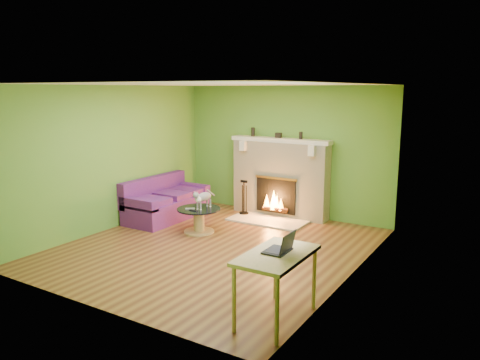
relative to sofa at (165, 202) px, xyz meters
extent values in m
plane|color=#532A17|center=(1.86, -0.96, -0.31)|extent=(5.00, 5.00, 0.00)
plane|color=white|center=(1.86, -0.96, 2.29)|extent=(5.00, 5.00, 0.00)
plane|color=#528C2D|center=(1.86, 1.54, 0.99)|extent=(5.00, 0.00, 5.00)
plane|color=#528C2D|center=(1.86, -3.46, 0.99)|extent=(5.00, 0.00, 5.00)
plane|color=#528C2D|center=(-0.39, -0.96, 0.99)|extent=(0.00, 5.00, 5.00)
plane|color=#528C2D|center=(4.11, -0.96, 0.99)|extent=(0.00, 5.00, 5.00)
plane|color=silver|center=(4.10, -1.86, 1.24)|extent=(0.00, 1.20, 1.20)
plane|color=white|center=(4.09, -1.86, 1.24)|extent=(0.00, 1.06, 1.06)
cube|color=beige|center=(1.86, 1.36, 0.44)|extent=(2.00, 0.35, 1.50)
cube|color=black|center=(1.86, 1.17, 0.13)|extent=(0.85, 0.03, 0.68)
cube|color=gold|center=(1.86, 1.17, 0.49)|extent=(0.91, 0.02, 0.04)
cylinder|color=black|center=(1.86, 1.14, -0.15)|extent=(0.55, 0.07, 0.07)
cube|color=beige|center=(1.86, 1.33, 1.23)|extent=(2.10, 0.28, 0.08)
cube|color=beige|center=(1.11, 1.15, 1.09)|extent=(0.12, 0.10, 0.20)
cube|color=beige|center=(2.61, 1.15, 1.09)|extent=(0.12, 0.10, 0.20)
cube|color=beige|center=(1.86, 0.84, -0.30)|extent=(1.50, 0.75, 0.03)
cube|color=beige|center=(1.86, 1.33, 1.23)|extent=(2.10, 0.28, 0.08)
cube|color=#4C195F|center=(0.06, -0.01, -0.11)|extent=(0.81, 1.80, 0.41)
cube|color=#4C195F|center=(-0.30, -0.01, 0.24)|extent=(0.18, 1.80, 0.51)
cube|color=#4C195F|center=(0.06, -0.81, 0.15)|extent=(0.81, 0.18, 0.20)
cube|color=#4C195F|center=(0.06, 0.80, 0.15)|extent=(0.81, 0.18, 0.20)
cube|color=#4C195F|center=(0.11, -0.51, 0.15)|extent=(0.65, 0.48, 0.11)
cube|color=#4C195F|center=(0.11, 0.09, 0.15)|extent=(0.65, 0.48, 0.11)
cube|color=#4C195F|center=(0.11, 0.59, 0.15)|extent=(0.65, 0.48, 0.11)
cylinder|color=tan|center=(1.14, -0.43, -0.30)|extent=(0.54, 0.54, 0.03)
cylinder|color=tan|center=(1.14, -0.43, -0.09)|extent=(0.19, 0.19, 0.38)
cylinder|color=black|center=(1.14, -0.43, 0.12)|extent=(0.78, 0.78, 0.02)
cube|color=tan|center=(3.81, -2.61, 0.44)|extent=(0.61, 1.05, 0.04)
cylinder|color=tan|center=(3.56, -3.08, 0.05)|extent=(0.05, 0.05, 0.73)
cylinder|color=tan|center=(4.06, -3.08, 0.05)|extent=(0.05, 0.05, 0.73)
cylinder|color=tan|center=(3.56, -2.14, 0.05)|extent=(0.05, 0.05, 0.73)
cylinder|color=tan|center=(4.06, -2.14, 0.05)|extent=(0.05, 0.05, 0.73)
cube|color=gray|center=(1.04, -0.55, 0.14)|extent=(0.16, 0.14, 0.02)
cube|color=black|center=(1.16, -0.61, 0.14)|extent=(0.16, 0.05, 0.02)
cylinder|color=black|center=(1.22, 1.36, 1.36)|extent=(0.08, 0.08, 0.18)
cylinder|color=black|center=(2.28, 1.36, 1.34)|extent=(0.07, 0.07, 0.14)
cube|color=black|center=(1.80, 1.36, 1.32)|extent=(0.12, 0.08, 0.10)
camera|label=1|loc=(5.99, -6.93, 2.21)|focal=35.00mm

